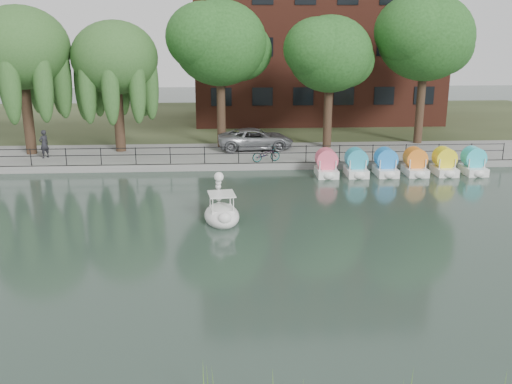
{
  "coord_description": "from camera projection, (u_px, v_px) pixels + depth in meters",
  "views": [
    {
      "loc": [
        -0.84,
        -19.53,
        8.23
      ],
      "look_at": [
        0.5,
        4.0,
        1.3
      ],
      "focal_mm": 40.0,
      "sensor_mm": 36.0,
      "label": 1
    }
  ],
  "objects": [
    {
      "name": "kerb",
      "position": [
        239.0,
        167.0,
        33.51
      ],
      "size": [
        40.0,
        0.25,
        0.4
      ],
      "primitive_type": "cube",
      "color": "gray",
      "rests_on": "ground_plane"
    },
    {
      "name": "broadleaf_far",
      "position": [
        426.0,
        38.0,
        37.39
      ],
      "size": [
        6.3,
        6.3,
        9.71
      ],
      "color": "#473323",
      "rests_on": "promenade"
    },
    {
      "name": "willow_left",
      "position": [
        20.0,
        48.0,
        34.22
      ],
      "size": [
        5.88,
        5.88,
        9.01
      ],
      "color": "#473323",
      "rests_on": "promenade"
    },
    {
      "name": "broadleaf_center",
      "position": [
        220.0,
        44.0,
        36.26
      ],
      "size": [
        6.0,
        6.0,
        9.25
      ],
      "color": "#473323",
      "rests_on": "promenade"
    },
    {
      "name": "swan_boat",
      "position": [
        222.0,
        212.0,
        24.71
      ],
      "size": [
        1.79,
        2.56,
        2.02
      ],
      "rotation": [
        0.0,
        0.0,
        0.13
      ],
      "color": "white",
      "rests_on": "ground_plane"
    },
    {
      "name": "broadleaf_right",
      "position": [
        330.0,
        55.0,
        36.36
      ],
      "size": [
        5.4,
        5.4,
        8.32
      ],
      "color": "#473323",
      "rests_on": "promenade"
    },
    {
      "name": "ground_plane",
      "position": [
        249.0,
        256.0,
        21.07
      ],
      "size": [
        120.0,
        120.0,
        0.0
      ],
      "primitive_type": "plane",
      "color": "#364841"
    },
    {
      "name": "land_strip",
      "position": [
        233.0,
        121.0,
        49.75
      ],
      "size": [
        60.0,
        22.0,
        0.36
      ],
      "primitive_type": "cube",
      "color": "#47512D",
      "rests_on": "ground_plane"
    },
    {
      "name": "pedestrian",
      "position": [
        44.0,
        142.0,
        34.61
      ],
      "size": [
        0.81,
        0.86,
        1.98
      ],
      "primitive_type": "imported",
      "rotation": [
        0.0,
        0.0,
        4.07
      ],
      "color": "black",
      "rests_on": "promenade"
    },
    {
      "name": "pedal_boat_row",
      "position": [
        400.0,
        164.0,
        32.39
      ],
      "size": [
        9.65,
        1.7,
        1.4
      ],
      "color": "white",
      "rests_on": "ground_plane"
    },
    {
      "name": "railing",
      "position": [
        239.0,
        150.0,
        33.44
      ],
      "size": [
        32.0,
        0.05,
        1.0
      ],
      "color": "black",
      "rests_on": "promenade"
    },
    {
      "name": "willow_mid",
      "position": [
        115.0,
        58.0,
        35.18
      ],
      "size": [
        5.32,
        5.32,
        8.15
      ],
      "color": "#473323",
      "rests_on": "promenade"
    },
    {
      "name": "promenade",
      "position": [
        237.0,
        156.0,
        36.34
      ],
      "size": [
        40.0,
        6.0,
        0.4
      ],
      "primitive_type": "cube",
      "color": "gray",
      "rests_on": "ground_plane"
    },
    {
      "name": "minivan",
      "position": [
        256.0,
        137.0,
        37.09
      ],
      "size": [
        2.92,
        5.75,
        1.56
      ],
      "primitive_type": "imported",
      "rotation": [
        0.0,
        0.0,
        1.63
      ],
      "color": "gray",
      "rests_on": "promenade"
    },
    {
      "name": "apartment_building",
      "position": [
        316.0,
        11.0,
        47.52
      ],
      "size": [
        20.0,
        10.07,
        18.0
      ],
      "color": "#4C1E16",
      "rests_on": "land_strip"
    },
    {
      "name": "bicycle",
      "position": [
        266.0,
        153.0,
        33.79
      ],
      "size": [
        1.03,
        1.82,
        1.0
      ],
      "primitive_type": "imported",
      "rotation": [
        0.0,
        0.0,
        1.84
      ],
      "color": "gray",
      "rests_on": "promenade"
    }
  ]
}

